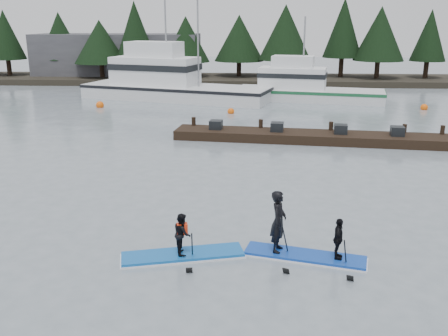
# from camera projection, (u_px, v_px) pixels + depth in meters

# --- Properties ---
(ground) EXTENTS (160.00, 160.00, 0.00)m
(ground) POSITION_uv_depth(u_px,v_px,m) (212.00, 269.00, 13.71)
(ground) COLOR slate
(ground) RESTS_ON ground
(far_shore) EXTENTS (70.00, 8.00, 0.60)m
(far_shore) POSITION_uv_depth(u_px,v_px,m) (242.00, 80.00, 53.79)
(far_shore) COLOR #2D281E
(far_shore) RESTS_ON ground
(treeline) EXTENTS (60.00, 4.00, 8.00)m
(treeline) POSITION_uv_depth(u_px,v_px,m) (242.00, 82.00, 53.88)
(treeline) COLOR black
(treeline) RESTS_ON ground
(waterfront_building) EXTENTS (18.00, 6.00, 5.00)m
(waterfront_building) POSITION_uv_depth(u_px,v_px,m) (118.00, 57.00, 55.82)
(waterfront_building) COLOR #4C4C51
(waterfront_building) RESTS_ON ground
(fishing_boat_large) EXTENTS (16.64, 8.82, 9.23)m
(fishing_boat_large) POSITION_uv_depth(u_px,v_px,m) (171.00, 91.00, 42.61)
(fishing_boat_large) COLOR silver
(fishing_boat_large) RESTS_ON ground
(fishing_boat_medium) EXTENTS (12.62, 5.85, 7.56)m
(fishing_boat_medium) POSITION_uv_depth(u_px,v_px,m) (305.00, 94.00, 41.99)
(fishing_boat_medium) COLOR silver
(fishing_boat_medium) RESTS_ON ground
(floating_dock) EXTENTS (15.66, 3.84, 0.52)m
(floating_dock) POSITION_uv_depth(u_px,v_px,m) (313.00, 137.00, 27.84)
(floating_dock) COLOR black
(floating_dock) RESTS_ON ground
(buoy_a) EXTENTS (0.60, 0.60, 0.60)m
(buoy_a) POSITION_uv_depth(u_px,v_px,m) (100.00, 107.00, 38.71)
(buoy_a) COLOR #F25C0C
(buoy_a) RESTS_ON ground
(buoy_b) EXTENTS (0.50, 0.50, 0.50)m
(buoy_b) POSITION_uv_depth(u_px,v_px,m) (231.00, 113.00, 36.24)
(buoy_b) COLOR #F25C0C
(buoy_b) RESTS_ON ground
(buoy_c) EXTENTS (0.55, 0.55, 0.55)m
(buoy_c) POSITION_uv_depth(u_px,v_px,m) (424.00, 110.00, 37.76)
(buoy_c) COLOR #F25C0C
(buoy_c) RESTS_ON ground
(paddleboard_solo) EXTENTS (3.59, 1.68, 1.81)m
(paddleboard_solo) POSITION_uv_depth(u_px,v_px,m) (183.00, 245.00, 14.28)
(paddleboard_solo) COLOR #1258AA
(paddleboard_solo) RESTS_ON ground
(paddleboard_duo) EXTENTS (3.53, 1.70, 2.43)m
(paddleboard_duo) POSITION_uv_depth(u_px,v_px,m) (299.00, 236.00, 14.19)
(paddleboard_duo) COLOR #113DA3
(paddleboard_duo) RESTS_ON ground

